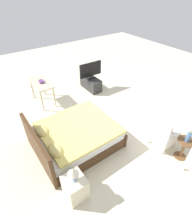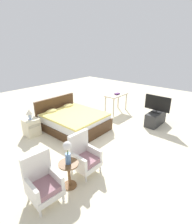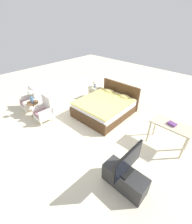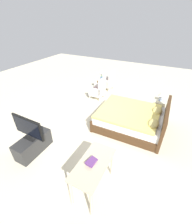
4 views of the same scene
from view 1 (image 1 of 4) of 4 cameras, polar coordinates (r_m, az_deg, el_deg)
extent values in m
plane|color=beige|center=(5.25, 1.61, -4.36)|extent=(16.00, 16.00, 0.00)
cube|color=#472D19|center=(4.65, -6.47, -9.15)|extent=(1.67, 2.04, 0.28)
cube|color=white|center=(4.47, -6.70, -6.87)|extent=(1.61, 1.96, 0.24)
cube|color=#EAD66B|center=(4.39, -5.93, -5.05)|extent=(1.65, 1.80, 0.06)
cube|color=#472D19|center=(4.20, -18.45, -11.25)|extent=(1.68, 0.10, 0.96)
cube|color=#472D19|center=(5.00, 3.18, -3.91)|extent=(1.68, 0.08, 0.40)
ellipsoid|color=#DBC670|center=(3.91, -13.20, -12.13)|extent=(0.44, 0.29, 0.14)
ellipsoid|color=#DBC670|center=(4.42, -17.30, -5.89)|extent=(0.44, 0.29, 0.14)
cylinder|color=white|center=(4.64, 26.94, -15.92)|extent=(0.04, 0.04, 0.16)
cylinder|color=white|center=(5.05, 24.20, -9.43)|extent=(0.04, 0.04, 0.16)
cylinder|color=white|center=(5.20, 20.24, -6.55)|extent=(0.04, 0.04, 0.16)
cylinder|color=white|center=(4.75, 20.92, -11.95)|extent=(0.04, 0.04, 0.16)
cylinder|color=white|center=(4.91, 16.83, -8.78)|extent=(0.04, 0.04, 0.16)
cube|color=white|center=(4.88, 20.92, -8.00)|extent=(0.55, 0.55, 0.12)
cube|color=gray|center=(4.80, 21.21, -7.07)|extent=(0.51, 0.51, 0.10)
cube|color=white|center=(4.47, 20.15, -5.86)|extent=(0.54, 0.09, 0.64)
cube|color=white|center=(4.67, 23.63, -7.97)|extent=(0.08, 0.51, 0.26)
cube|color=white|center=(4.84, 19.31, -4.84)|extent=(0.08, 0.51, 0.26)
cylinder|color=brown|center=(4.91, 25.64, -12.83)|extent=(0.28, 0.28, 0.03)
cylinder|color=brown|center=(4.72, 26.52, -10.72)|extent=(0.06, 0.06, 0.51)
cylinder|color=brown|center=(4.54, 27.46, -8.44)|extent=(0.40, 0.40, 0.02)
cylinder|color=#4C709E|center=(4.47, 27.91, -7.33)|extent=(0.11, 0.11, 0.22)
cylinder|color=#477538|center=(4.36, 28.52, -5.83)|extent=(0.02, 0.02, 0.10)
cube|color=beige|center=(3.73, -6.84, -23.21)|extent=(0.44, 0.40, 0.55)
cube|color=#B3AB8E|center=(3.68, -4.01, -20.88)|extent=(0.37, 0.01, 0.09)
cylinder|color=#9EADC6|center=(3.48, -7.21, -20.94)|extent=(0.13, 0.13, 0.02)
ellipsoid|color=#9EADC6|center=(3.41, -7.33, -20.15)|extent=(0.11, 0.11, 0.16)
cone|color=silver|center=(3.28, -7.55, -18.71)|extent=(0.22, 0.22, 0.15)
cube|color=#2D2D2D|center=(6.89, -1.70, 9.34)|extent=(0.96, 0.40, 0.47)
cube|color=black|center=(6.78, -1.74, 11.20)|extent=(0.21, 0.32, 0.03)
cylinder|color=black|center=(6.76, -1.74, 11.50)|extent=(0.04, 0.04, 0.05)
cube|color=black|center=(6.64, -1.79, 13.73)|extent=(0.06, 0.91, 0.52)
cube|color=black|center=(6.66, -1.91, 13.80)|extent=(0.02, 0.84, 0.47)
cylinder|color=beige|center=(5.96, -13.42, 4.68)|extent=(0.05, 0.05, 0.72)
cylinder|color=beige|center=(6.74, -16.71, 8.18)|extent=(0.05, 0.05, 0.72)
cylinder|color=beige|center=(5.86, -17.13, 3.31)|extent=(0.05, 0.05, 0.72)
cylinder|color=beige|center=(6.65, -20.05, 7.01)|extent=(0.05, 0.05, 0.72)
cube|color=beige|center=(6.11, -17.55, 8.94)|extent=(1.04, 0.52, 0.04)
cube|color=#66387A|center=(6.11, -17.38, 9.35)|extent=(0.19, 0.14, 0.03)
cube|color=#66387A|center=(6.10, -17.44, 9.60)|extent=(0.24, 0.18, 0.03)
camera|label=2|loc=(5.64, 62.66, 9.77)|focal=28.00mm
camera|label=3|loc=(7.86, 7.06, 35.17)|focal=24.00mm
camera|label=4|loc=(6.86, -34.70, 28.39)|focal=24.00mm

